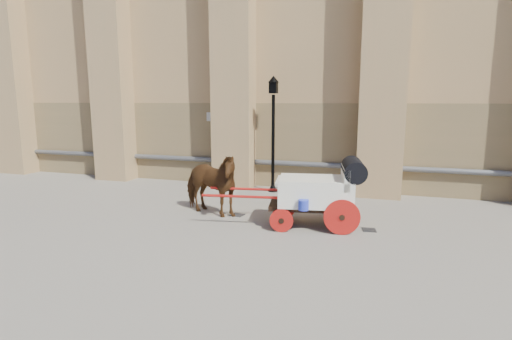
% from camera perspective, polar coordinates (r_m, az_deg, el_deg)
% --- Properties ---
extents(ground, '(90.00, 90.00, 0.00)m').
position_cam_1_polar(ground, '(10.97, -4.70, -6.50)').
color(ground, slate).
rests_on(ground, ground).
extents(horse, '(2.24, 1.53, 1.73)m').
position_cam_1_polar(horse, '(10.90, -6.69, -1.95)').
color(horse, brown).
rests_on(horse, ground).
extents(carriage, '(4.04, 1.67, 1.72)m').
position_cam_1_polar(carriage, '(9.93, 9.29, -2.83)').
color(carriage, black).
rests_on(carriage, ground).
extents(street_lamp, '(0.37, 0.37, 3.90)m').
position_cam_1_polar(street_lamp, '(13.48, 2.46, 5.60)').
color(street_lamp, black).
rests_on(street_lamp, ground).
extents(drain_grate_near, '(0.36, 0.36, 0.01)m').
position_cam_1_polar(drain_grate_near, '(10.98, -2.65, -6.43)').
color(drain_grate_near, black).
rests_on(drain_grate_near, ground).
extents(drain_grate_far, '(0.36, 0.36, 0.01)m').
position_cam_1_polar(drain_grate_far, '(10.13, 15.86, -8.22)').
color(drain_grate_far, black).
rests_on(drain_grate_far, ground).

